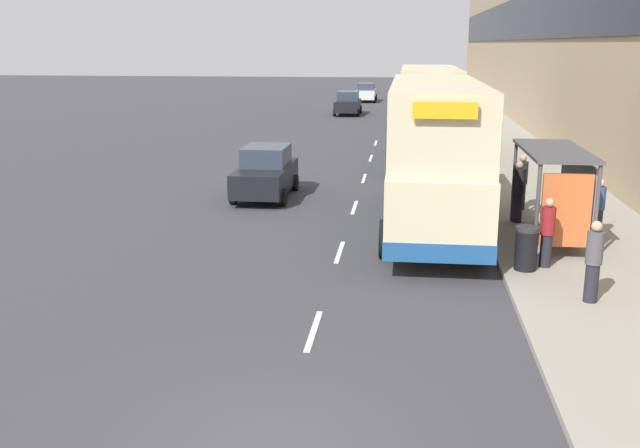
# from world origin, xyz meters

# --- Properties ---
(ground_plane) EXTENTS (220.00, 220.00, 0.00)m
(ground_plane) POSITION_xyz_m (0.00, 0.00, 0.00)
(ground_plane) COLOR #38383D
(pavement) EXTENTS (5.00, 93.00, 0.14)m
(pavement) POSITION_xyz_m (6.50, 38.50, 0.07)
(pavement) COLOR gray
(pavement) RESTS_ON ground_plane
(terrace_facade) EXTENTS (3.10, 93.00, 15.59)m
(terrace_facade) POSITION_xyz_m (10.49, 38.50, 7.79)
(terrace_facade) COLOR tan
(terrace_facade) RESTS_ON ground_plane
(lane_mark_1) EXTENTS (0.12, 2.00, 0.01)m
(lane_mark_1) POSITION_xyz_m (0.00, 4.07, 0.01)
(lane_mark_1) COLOR silver
(lane_mark_1) RESTS_ON ground_plane
(lane_mark_2) EXTENTS (0.12, 2.00, 0.01)m
(lane_mark_2) POSITION_xyz_m (0.00, 9.41, 0.01)
(lane_mark_2) COLOR silver
(lane_mark_2) RESTS_ON ground_plane
(lane_mark_3) EXTENTS (0.12, 2.00, 0.01)m
(lane_mark_3) POSITION_xyz_m (0.00, 14.76, 0.01)
(lane_mark_3) COLOR silver
(lane_mark_3) RESTS_ON ground_plane
(lane_mark_4) EXTENTS (0.12, 2.00, 0.01)m
(lane_mark_4) POSITION_xyz_m (0.00, 20.10, 0.01)
(lane_mark_4) COLOR silver
(lane_mark_4) RESTS_ON ground_plane
(lane_mark_5) EXTENTS (0.12, 2.00, 0.01)m
(lane_mark_5) POSITION_xyz_m (0.00, 25.45, 0.01)
(lane_mark_5) COLOR silver
(lane_mark_5) RESTS_ON ground_plane
(lane_mark_6) EXTENTS (0.12, 2.00, 0.01)m
(lane_mark_6) POSITION_xyz_m (0.00, 30.79, 0.01)
(lane_mark_6) COLOR silver
(lane_mark_6) RESTS_ON ground_plane
(bus_shelter) EXTENTS (1.60, 4.20, 2.48)m
(bus_shelter) POSITION_xyz_m (5.77, 10.60, 1.88)
(bus_shelter) COLOR #4C4C51
(bus_shelter) RESTS_ON ground_plane
(double_decker_bus_near) EXTENTS (2.85, 10.28, 4.30)m
(double_decker_bus_near) POSITION_xyz_m (2.48, 12.26, 2.28)
(double_decker_bus_near) COLOR beige
(double_decker_bus_near) RESTS_ON ground_plane
(double_decker_bus_ahead) EXTENTS (2.85, 10.32, 4.30)m
(double_decker_bus_ahead) POSITION_xyz_m (2.63, 24.45, 2.28)
(double_decker_bus_ahead) COLOR beige
(double_decker_bus_ahead) RESTS_ON ground_plane
(car_0) EXTENTS (2.01, 4.25, 1.72)m
(car_0) POSITION_xyz_m (-2.25, 59.83, 0.85)
(car_0) COLOR silver
(car_0) RESTS_ON ground_plane
(car_1) EXTENTS (1.99, 4.28, 1.78)m
(car_1) POSITION_xyz_m (-2.88, 46.80, 0.88)
(car_1) COLOR black
(car_1) RESTS_ON ground_plane
(car_2) EXTENTS (2.06, 3.85, 1.71)m
(car_2) POSITION_xyz_m (1.84, 52.36, 0.85)
(car_2) COLOR #B7B799
(car_2) RESTS_ON ground_plane
(car_3) EXTENTS (1.92, 4.24, 1.82)m
(car_3) POSITION_xyz_m (-3.28, 16.07, 0.89)
(car_3) COLOR black
(car_3) RESTS_ON ground_plane
(pedestrian_at_shelter) EXTENTS (0.34, 0.34, 1.73)m
(pedestrian_at_shelter) POSITION_xyz_m (5.55, 5.98, 1.02)
(pedestrian_at_shelter) COLOR #23232D
(pedestrian_at_shelter) RESTS_ON ground_plane
(pedestrian_1) EXTENTS (0.32, 0.32, 1.62)m
(pedestrian_1) POSITION_xyz_m (6.99, 11.36, 0.97)
(pedestrian_1) COLOR #23232D
(pedestrian_1) RESTS_ON ground_plane
(pedestrian_2) EXTENTS (0.33, 0.33, 1.69)m
(pedestrian_2) POSITION_xyz_m (5.06, 8.34, 1.00)
(pedestrian_2) COLOR #23232D
(pedestrian_2) RESTS_ON ground_plane
(pedestrian_3) EXTENTS (0.37, 0.37, 1.85)m
(pedestrian_3) POSITION_xyz_m (5.03, 12.80, 1.09)
(pedestrian_3) COLOR #23232D
(pedestrian_3) RESTS_ON ground_plane
(pedestrian_4) EXTENTS (0.35, 0.35, 1.79)m
(pedestrian_4) POSITION_xyz_m (5.38, 14.52, 1.05)
(pedestrian_4) COLOR #23232D
(pedestrian_4) RESTS_ON ground_plane
(litter_bin) EXTENTS (0.55, 0.55, 1.05)m
(litter_bin) POSITION_xyz_m (4.55, 8.04, 0.67)
(litter_bin) COLOR black
(litter_bin) RESTS_ON ground_plane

